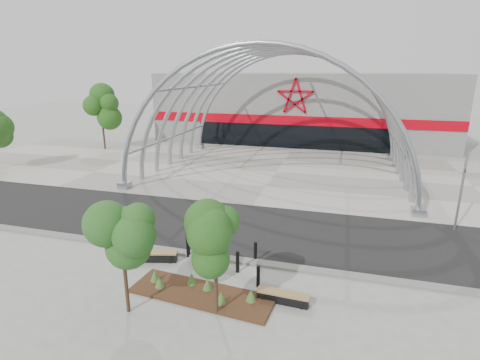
# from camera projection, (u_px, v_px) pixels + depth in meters

# --- Properties ---
(ground) EXTENTS (140.00, 140.00, 0.00)m
(ground) POSITION_uv_depth(u_px,v_px,m) (217.00, 256.00, 17.71)
(ground) COLOR gray
(ground) RESTS_ON ground
(road) EXTENTS (140.00, 7.00, 0.02)m
(road) POSITION_uv_depth(u_px,v_px,m) (238.00, 227.00, 20.94)
(road) COLOR black
(road) RESTS_ON ground
(forecourt) EXTENTS (60.00, 17.00, 0.04)m
(forecourt) POSITION_uv_depth(u_px,v_px,m) (276.00, 172.00, 32.01)
(forecourt) COLOR gray
(forecourt) RESTS_ON ground
(kerb) EXTENTS (60.00, 0.50, 0.12)m
(kerb) POSITION_uv_depth(u_px,v_px,m) (215.00, 257.00, 17.46)
(kerb) COLOR slate
(kerb) RESTS_ON ground
(arena_building) EXTENTS (34.00, 15.24, 8.00)m
(arena_building) POSITION_uv_depth(u_px,v_px,m) (303.00, 106.00, 47.44)
(arena_building) COLOR slate
(arena_building) RESTS_ON ground
(vault_canopy) EXTENTS (20.80, 15.80, 20.36)m
(vault_canopy) POSITION_uv_depth(u_px,v_px,m) (276.00, 172.00, 32.01)
(vault_canopy) COLOR #999EA4
(vault_canopy) RESTS_ON ground
(planting_bed) EXTENTS (5.82, 2.28, 0.60)m
(planting_bed) POSITION_uv_depth(u_px,v_px,m) (200.00, 291.00, 14.62)
(planting_bed) COLOR #301D13
(planting_bed) RESTS_ON ground
(signal_pole) EXTENTS (0.15, 0.63, 4.46)m
(signal_pole) POSITION_uv_depth(u_px,v_px,m) (461.00, 190.00, 19.81)
(signal_pole) COLOR gray
(signal_pole) RESTS_ON ground
(street_tree_0) EXTENTS (1.84, 1.84, 4.19)m
(street_tree_0) POSITION_uv_depth(u_px,v_px,m) (121.00, 236.00, 12.80)
(street_tree_0) COLOR black
(street_tree_0) RESTS_ON ground
(street_tree_1) EXTENTS (1.62, 1.62, 3.84)m
(street_tree_1) POSITION_uv_depth(u_px,v_px,m) (215.00, 244.00, 12.74)
(street_tree_1) COLOR black
(street_tree_1) RESTS_ON ground
(bench_0) EXTENTS (2.25, 1.03, 0.46)m
(bench_0) POSITION_uv_depth(u_px,v_px,m) (153.00, 256.00, 17.17)
(bench_0) COLOR black
(bench_0) RESTS_ON ground
(bench_1) EXTENTS (2.02, 0.54, 0.42)m
(bench_1) POSITION_uv_depth(u_px,v_px,m) (283.00, 298.00, 14.11)
(bench_1) COLOR black
(bench_1) RESTS_ON ground
(bollard_0) EXTENTS (0.17, 0.17, 1.03)m
(bollard_0) POSITION_uv_depth(u_px,v_px,m) (134.00, 231.00, 19.19)
(bollard_0) COLOR black
(bollard_0) RESTS_ON ground
(bollard_1) EXTENTS (0.18, 0.18, 1.10)m
(bollard_1) POSITION_uv_depth(u_px,v_px,m) (188.00, 246.00, 17.48)
(bollard_1) COLOR black
(bollard_1) RESTS_ON ground
(bollard_2) EXTENTS (0.16, 0.16, 0.99)m
(bollard_2) POSITION_uv_depth(u_px,v_px,m) (238.00, 262.00, 16.14)
(bollard_2) COLOR black
(bollard_2) RESTS_ON ground
(bollard_3) EXTENTS (0.15, 0.15, 0.94)m
(bollard_3) POSITION_uv_depth(u_px,v_px,m) (255.00, 251.00, 17.12)
(bollard_3) COLOR black
(bollard_3) RESTS_ON ground
(bollard_4) EXTENTS (0.15, 0.15, 0.93)m
(bollard_4) POSITION_uv_depth(u_px,v_px,m) (258.00, 276.00, 15.09)
(bollard_4) COLOR black
(bollard_4) RESTS_ON ground
(bg_tree_0) EXTENTS (3.00, 3.00, 6.45)m
(bg_tree_0) POSITION_uv_depth(u_px,v_px,m) (101.00, 106.00, 40.03)
(bg_tree_0) COLOR black
(bg_tree_0) RESTS_ON ground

